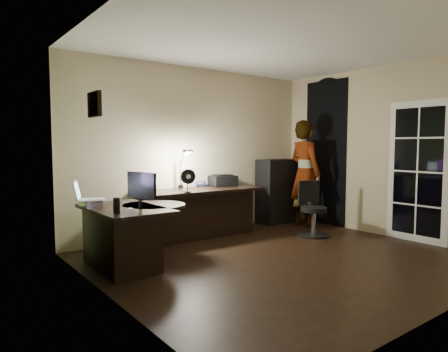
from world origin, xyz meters
TOP-DOWN VIEW (x-y plane):
  - floor at (0.00, 0.00)m, footprint 4.50×4.00m
  - ceiling at (0.00, 0.00)m, footprint 4.50×4.00m
  - wall_back at (0.00, 2.00)m, footprint 4.50×0.01m
  - wall_left at (-2.25, 0.00)m, footprint 0.01×4.00m
  - wall_right at (2.25, 0.00)m, footprint 0.01×4.00m
  - green_wall_overlay at (-2.24, 0.00)m, footprint 0.00×4.00m
  - arched_doorway at (2.24, 1.15)m, footprint 0.01×0.90m
  - french_door at (2.24, -0.55)m, footprint 0.02×0.92m
  - framed_picture at (-2.22, 0.45)m, footprint 0.04×0.30m
  - desk_left at (-1.74, 0.89)m, footprint 0.78×1.25m
  - desk_right at (-0.19, 1.63)m, footprint 2.06×0.80m
  - cabinet at (1.65, 1.77)m, footprint 0.79×0.40m
  - laptop_stand at (-2.01, 1.25)m, footprint 0.24×0.21m
  - laptop at (-2.01, 1.25)m, footprint 0.45×0.44m
  - monitor at (-1.62, 0.71)m, footprint 0.21×0.48m
  - mouse at (-1.74, 0.72)m, footprint 0.07×0.09m
  - phone at (-1.56, 1.12)m, footprint 0.10×0.13m
  - pen at (-1.49, 0.89)m, footprint 0.02×0.14m
  - speaker at (-1.98, 0.53)m, footprint 0.09×0.09m
  - notepad at (-1.40, 0.47)m, footprint 0.17×0.21m
  - desk_fan at (-0.57, 1.37)m, footprint 0.24×0.17m
  - headphones at (0.05, 1.94)m, footprint 0.20×0.12m
  - printer at (0.39, 1.80)m, footprint 0.46×0.38m
  - desk_lamp at (-0.41, 1.83)m, footprint 0.24×0.33m
  - office_chair at (1.30, 0.61)m, footprint 0.64×0.64m
  - person at (1.83, 1.27)m, footprint 0.52×0.72m

SIDE VIEW (x-z plane):
  - floor at x=0.00m, z-range -0.01..0.00m
  - desk_left at x=-1.74m, z-range 0.00..0.72m
  - desk_right at x=-0.19m, z-range 0.00..0.76m
  - office_chair at x=1.30m, z-range 0.00..0.87m
  - cabinet at x=1.65m, z-range 0.00..1.18m
  - phone at x=-1.56m, z-range 0.70..0.71m
  - notepad at x=-1.40m, z-range 0.70..0.71m
  - pen at x=-1.49m, z-range 0.70..0.71m
  - mouse at x=-1.74m, z-range 0.70..0.73m
  - laptop_stand at x=-2.01m, z-range 0.70..0.79m
  - speaker at x=-1.98m, z-range 0.70..0.89m
  - headphones at x=0.05m, z-range 0.77..0.86m
  - monitor at x=-1.62m, z-range 0.70..1.01m
  - printer at x=0.39m, z-range 0.77..0.95m
  - laptop at x=-2.01m, z-range 0.78..1.03m
  - desk_fan at x=-0.57m, z-range 0.77..1.10m
  - person at x=1.83m, z-range 0.00..1.88m
  - french_door at x=2.24m, z-range 0.00..2.10m
  - desk_lamp at x=-0.41m, z-range 0.77..1.41m
  - arched_doorway at x=2.24m, z-range 0.00..2.60m
  - wall_back at x=0.00m, z-range 0.00..2.70m
  - wall_left at x=-2.25m, z-range 0.00..2.70m
  - wall_right at x=2.25m, z-range 0.00..2.70m
  - green_wall_overlay at x=-2.24m, z-range 0.00..2.70m
  - framed_picture at x=-2.22m, z-range 1.73..1.98m
  - ceiling at x=0.00m, z-range 2.70..2.71m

